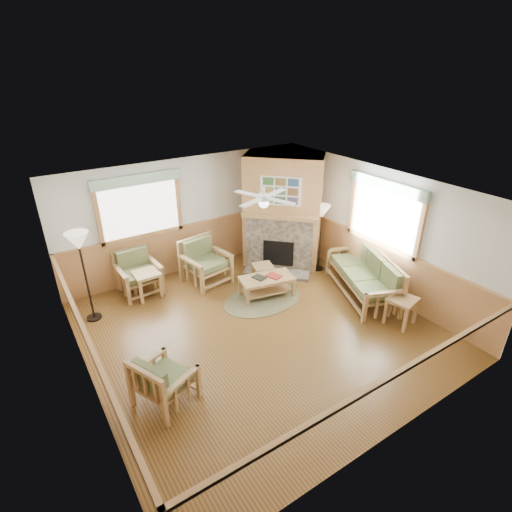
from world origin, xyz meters
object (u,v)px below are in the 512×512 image
armchair_back_left (138,273)px  armchair_back_right (206,262)px  armchair_left (164,379)px  coffee_table (267,287)px  sofa (363,275)px  footstool (263,273)px  floor_lamp_right (320,238)px  floor_lamp_left (86,277)px  end_table_chairs (148,284)px  end_table_sofa (401,311)px

armchair_back_left → armchair_back_right: 1.48m
armchair_left → coffee_table: bearing=-84.5°
sofa → footstool: (-1.44, 1.69, -0.29)m
coffee_table → floor_lamp_right: floor_lamp_right is taller
sofa → armchair_back_left: sofa is taller
armchair_back_right → floor_lamp_left: bearing=171.9°
coffee_table → end_table_chairs: (-2.16, 1.38, 0.07)m
end_table_sofa → armchair_back_left: bearing=134.6°
armchair_back_left → end_table_chairs: armchair_back_left is taller
end_table_sofa → armchair_left: bearing=172.3°
sofa → footstool: bearing=-117.3°
sofa → floor_lamp_left: bearing=-91.6°
coffee_table → floor_lamp_right: size_ratio=0.69×
armchair_back_right → coffee_table: armchair_back_right is taller
armchair_back_right → end_table_chairs: armchair_back_right is taller
sofa → armchair_back_left: bearing=-102.2°
end_table_chairs → end_table_sofa: size_ratio=1.04×
armchair_back_right → floor_lamp_right: bearing=-29.3°
coffee_table → floor_lamp_left: (-3.35, 1.18, 0.70)m
armchair_back_right → armchair_back_left: bearing=154.2°
coffee_table → end_table_sofa: bearing=-42.3°
footstool → armchair_left: bearing=-145.5°
armchair_back_left → floor_lamp_right: (3.99, -1.33, 0.35)m
coffee_table → floor_lamp_right: (1.75, 0.33, 0.60)m
sofa → armchair_back_right: 3.46m
sofa → end_table_sofa: sofa is taller
armchair_left → floor_lamp_right: bearing=-90.8°
coffee_table → end_table_chairs: size_ratio=1.94×
sofa → end_table_chairs: sofa is taller
armchair_left → end_table_chairs: size_ratio=1.45×
end_table_chairs → floor_lamp_left: 1.37m
armchair_back_left → armchair_back_right: size_ratio=0.93×
end_table_sofa → floor_lamp_right: size_ratio=0.34×
end_table_chairs → footstool: (2.47, -0.77, -0.10)m
armchair_back_left → floor_lamp_right: 4.22m
armchair_back_left → armchair_left: size_ratio=1.10×
end_table_sofa → floor_lamp_left: (-4.95, 3.42, 0.65)m
end_table_sofa → coffee_table: bearing=125.6°
footstool → floor_lamp_left: bearing=171.1°
armchair_back_right → floor_lamp_left: (-2.53, -0.07, 0.43)m
armchair_back_left → coffee_table: size_ratio=0.83×
end_table_sofa → armchair_back_right: bearing=124.7°
footstool → armchair_back_right: bearing=150.6°
armchair_back_right → floor_lamp_right: (2.57, -0.92, 0.32)m
armchair_back_left → end_table_sofa: armchair_back_left is taller
sofa → armchair_back_left: (-3.99, 2.74, -0.01)m
floor_lamp_right → armchair_back_right: bearing=160.3°
armchair_back_left → armchair_back_right: bearing=-18.8°
sofa → coffee_table: (-1.75, 1.08, -0.25)m
floor_lamp_left → armchair_back_left: bearing=23.4°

